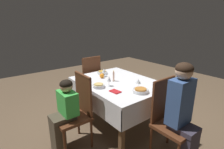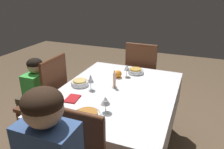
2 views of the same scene
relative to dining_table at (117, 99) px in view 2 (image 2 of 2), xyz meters
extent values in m
cube|color=silver|center=(0.00, 0.00, 0.07)|extent=(1.41, 1.08, 0.04)
cube|color=silver|center=(0.00, 0.54, -0.09)|extent=(1.41, 0.01, 0.28)
cube|color=silver|center=(0.00, -0.54, -0.09)|extent=(1.41, 0.01, 0.28)
cube|color=silver|center=(-0.70, 0.00, -0.09)|extent=(0.01, 1.08, 0.28)
cube|color=brown|center=(-0.64, 0.47, -0.30)|extent=(0.06, 0.06, 0.71)
cube|color=brown|center=(-0.64, -0.47, -0.30)|extent=(0.06, 0.06, 0.71)
cylinder|color=#562D19|center=(0.83, 0.04, 0.34)|extent=(0.04, 0.39, 0.04)
cube|color=#562D19|center=(0.05, -0.87, -0.22)|extent=(0.44, 0.44, 0.04)
cube|color=#562D19|center=(0.05, -0.66, 0.07)|extent=(0.40, 0.03, 0.54)
cylinder|color=#562D19|center=(0.05, -0.66, 0.34)|extent=(0.39, 0.04, 0.04)
cylinder|color=#562D19|center=(-0.14, -1.06, -0.45)|extent=(0.03, 0.03, 0.42)
cylinder|color=#562D19|center=(0.25, -1.06, -0.45)|extent=(0.03, 0.03, 0.42)
cylinder|color=#562D19|center=(-0.14, -0.67, -0.45)|extent=(0.03, 0.03, 0.42)
cylinder|color=#562D19|center=(0.25, -0.67, -0.45)|extent=(0.03, 0.03, 0.42)
cube|color=#562D19|center=(-1.03, 0.01, -0.22)|extent=(0.44, 0.44, 0.04)
cube|color=#562D19|center=(-0.83, 0.01, 0.07)|extent=(0.03, 0.40, 0.54)
cylinder|color=#562D19|center=(-0.83, 0.01, 0.34)|extent=(0.04, 0.39, 0.04)
cylinder|color=#562D19|center=(-1.22, 0.20, -0.45)|extent=(0.03, 0.03, 0.42)
cylinder|color=#562D19|center=(-1.22, -0.18, -0.45)|extent=(0.03, 0.03, 0.42)
cylinder|color=#562D19|center=(-0.84, 0.20, -0.45)|extent=(0.03, 0.03, 0.42)
cylinder|color=#562D19|center=(-0.84, -0.18, -0.45)|extent=(0.03, 0.03, 0.42)
sphere|color=#D6A884|center=(1.06, 0.04, 0.50)|extent=(0.19, 0.19, 0.19)
ellipsoid|color=black|center=(1.06, 0.04, 0.53)|extent=(0.19, 0.19, 0.13)
cube|color=#4C4233|center=(0.05, -1.07, -0.43)|extent=(0.22, 0.14, 0.46)
cube|color=#4C4233|center=(0.05, -0.98, -0.17)|extent=(0.24, 0.31, 0.06)
cube|color=green|center=(0.05, -0.90, 0.01)|extent=(0.30, 0.18, 0.30)
sphere|color=#D6A884|center=(0.05, -0.90, 0.24)|extent=(0.16, 0.16, 0.16)
ellipsoid|color=black|center=(0.05, -0.90, 0.27)|extent=(0.16, 0.16, 0.11)
cylinder|color=silver|center=(0.52, -0.04, 0.11)|extent=(0.22, 0.22, 0.04)
torus|color=silver|center=(0.52, -0.04, 0.13)|extent=(0.21, 0.21, 0.01)
cylinder|color=#B2702D|center=(0.52, -0.04, 0.14)|extent=(0.16, 0.16, 0.02)
cylinder|color=white|center=(0.38, 0.05, 0.09)|extent=(0.07, 0.07, 0.00)
cylinder|color=white|center=(0.38, 0.05, 0.13)|extent=(0.01, 0.01, 0.07)
cone|color=white|center=(0.38, 0.05, 0.20)|extent=(0.08, 0.08, 0.07)
cylinder|color=white|center=(0.38, 0.05, 0.18)|extent=(0.05, 0.05, 0.03)
cylinder|color=silver|center=(0.02, -0.39, 0.11)|extent=(0.18, 0.18, 0.04)
torus|color=silver|center=(0.02, -0.39, 0.13)|extent=(0.18, 0.18, 0.01)
cylinder|color=tan|center=(0.02, -0.39, 0.14)|extent=(0.13, 0.13, 0.02)
cylinder|color=white|center=(0.07, -0.24, 0.09)|extent=(0.06, 0.06, 0.00)
cylinder|color=white|center=(0.07, -0.24, 0.13)|extent=(0.01, 0.01, 0.08)
cone|color=white|center=(0.07, -0.24, 0.21)|extent=(0.06, 0.06, 0.08)
cylinder|color=white|center=(0.07, -0.24, 0.19)|extent=(0.04, 0.04, 0.03)
cylinder|color=silver|center=(-0.50, 0.04, 0.11)|extent=(0.18, 0.18, 0.04)
torus|color=silver|center=(-0.50, 0.04, 0.13)|extent=(0.18, 0.18, 0.01)
cylinder|color=gold|center=(-0.50, 0.04, 0.14)|extent=(0.13, 0.13, 0.02)
cylinder|color=white|center=(-0.37, -0.03, 0.09)|extent=(0.07, 0.07, 0.00)
cylinder|color=white|center=(-0.37, -0.03, 0.13)|extent=(0.01, 0.01, 0.07)
cone|color=white|center=(-0.37, -0.03, 0.20)|extent=(0.07, 0.07, 0.06)
cylinder|color=white|center=(-0.37, -0.03, 0.19)|extent=(0.04, 0.04, 0.03)
cylinder|color=beige|center=(-0.06, -0.05, 0.10)|extent=(0.05, 0.05, 0.01)
cylinder|color=beige|center=(-0.06, -0.05, 0.17)|extent=(0.03, 0.03, 0.15)
ellipsoid|color=#F9C64C|center=(-0.06, -0.05, 0.26)|extent=(0.01, 0.01, 0.03)
sphere|color=orange|center=(-0.31, -0.10, 0.13)|extent=(0.08, 0.08, 0.08)
cube|color=red|center=(0.30, -0.31, 0.10)|extent=(0.16, 0.12, 0.01)
camera|label=1|loc=(2.02, -1.70, 1.03)|focal=28.00mm
camera|label=2|loc=(1.75, 0.65, 1.02)|focal=35.00mm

